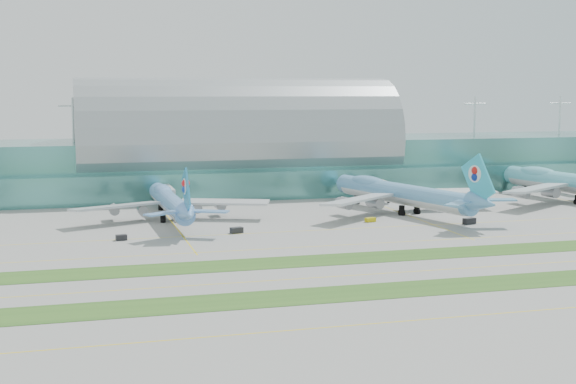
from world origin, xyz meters
name	(u,v)px	position (x,y,z in m)	size (l,w,h in m)	color
ground	(351,261)	(0.00, 0.00, 0.00)	(700.00, 700.00, 0.00)	gray
terminal	(237,155)	(0.01, 128.79, 14.23)	(340.00, 69.10, 36.00)	#3D7A75
grass_strip_near	(399,290)	(0.00, -28.00, 0.04)	(420.00, 12.00, 0.08)	#2D591E
grass_strip_far	(348,259)	(0.00, 2.00, 0.04)	(420.00, 12.00, 0.08)	#2D591E
taxiline_a	(445,318)	(0.00, -48.00, 0.01)	(420.00, 0.35, 0.01)	yellow
taxiline_b	(373,274)	(0.00, -14.00, 0.01)	(420.00, 0.35, 0.01)	yellow
taxiline_c	(327,246)	(0.00, 18.00, 0.01)	(420.00, 0.35, 0.01)	yellow
taxiline_d	(302,231)	(0.00, 40.00, 0.01)	(420.00, 0.35, 0.01)	yellow
airliner_b	(170,201)	(-32.95, 68.32, 5.75)	(59.64, 67.63, 18.63)	#649BDD
airliner_c	(401,192)	(39.35, 63.78, 6.53)	(65.23, 75.48, 21.17)	#5B99C9
airliner_d	(575,182)	(107.10, 70.28, 6.91)	(70.62, 81.05, 22.40)	#5DBDCE
gse_c	(121,237)	(-49.09, 39.07, 0.71)	(2.79, 1.77, 1.43)	black
gse_d	(237,230)	(-18.15, 41.55, 0.78)	(3.36, 1.85, 1.57)	black
gse_e	(370,220)	(23.68, 49.36, 0.63)	(3.20, 1.48, 1.25)	#C7B40B
gse_f	(469,221)	(50.02, 38.23, 0.89)	(3.81, 1.82, 1.77)	black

